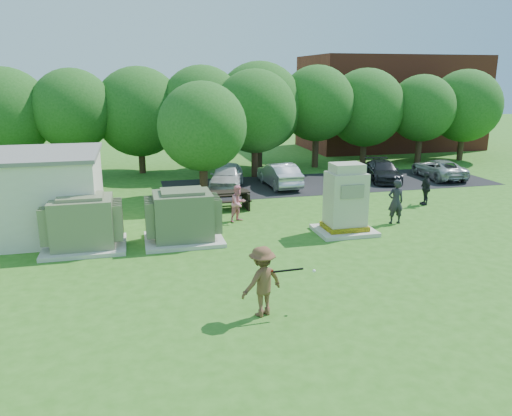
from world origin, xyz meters
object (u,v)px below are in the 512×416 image
object	(u,v)px
transformer_right	(183,217)
car_silver_a	(279,175)
generator_cabinet	(345,203)
car_white	(227,176)
batter	(262,281)
car_dark	(383,171)
picnic_table	(228,198)
person_by_generator	(396,202)
transformer_left	(83,224)
person_at_picnic	(238,203)
person_walking_right	(426,188)
car_silver_b	(438,169)

from	to	relation	value
transformer_right	car_silver_a	bearing A→B (deg)	53.54
generator_cabinet	car_white	distance (m)	9.98
batter	car_silver_a	bearing A→B (deg)	-131.24
car_dark	picnic_table	bearing A→B (deg)	-142.95
person_by_generator	car_white	world-z (taller)	person_by_generator
person_by_generator	transformer_left	bearing A→B (deg)	4.38
transformer_right	person_at_picnic	world-z (taller)	transformer_right
person_by_generator	car_white	size ratio (longest dim) A/B	0.46
batter	person_walking_right	bearing A→B (deg)	-161.77
transformer_left	person_walking_right	distance (m)	16.37
transformer_left	transformer_right	xyz separation A→B (m)	(3.70, 0.00, 0.00)
generator_cabinet	car_dark	world-z (taller)	generator_cabinet
batter	car_silver_a	xyz separation A→B (m)	(5.07, 15.57, -0.27)
transformer_right	car_silver_a	world-z (taller)	transformer_right
generator_cabinet	person_at_picnic	bearing A→B (deg)	145.79
generator_cabinet	car_silver_a	size ratio (longest dim) A/B	0.68
picnic_table	car_dark	xyz separation A→B (m)	(10.56, 4.39, 0.07)
car_white	transformer_right	bearing A→B (deg)	-94.65
person_by_generator	car_silver_b	size ratio (longest dim) A/B	0.45
generator_cabinet	person_by_generator	xyz separation A→B (m)	(2.69, 0.71, -0.28)
batter	car_white	bearing A→B (deg)	-120.36
generator_cabinet	car_silver_b	bearing A→B (deg)	41.45
picnic_table	person_walking_right	size ratio (longest dim) A/B	1.20
picnic_table	person_walking_right	xyz separation A→B (m)	(9.77, -1.57, 0.30)
transformer_right	generator_cabinet	distance (m)	6.60
person_walking_right	car_dark	size ratio (longest dim) A/B	0.40
generator_cabinet	picnic_table	distance (m)	6.36
person_at_picnic	car_dark	bearing A→B (deg)	0.54
transformer_left	person_walking_right	size ratio (longest dim) A/B	1.78
car_silver_a	car_silver_b	xyz separation A→B (m)	(10.50, -0.05, -0.10)
picnic_table	batter	xyz separation A→B (m)	(-1.21, -11.26, 0.43)
person_by_generator	car_white	xyz separation A→B (m)	(-5.87, 8.73, -0.25)
person_by_generator	person_walking_right	xyz separation A→B (m)	(3.13, 2.65, -0.14)
car_silver_b	picnic_table	bearing A→B (deg)	20.25
person_walking_right	car_white	xyz separation A→B (m)	(-9.00, 6.08, -0.11)
picnic_table	car_silver_b	xyz separation A→B (m)	(14.36, 4.26, 0.06)
picnic_table	car_silver_a	world-z (taller)	car_silver_a
batter	car_white	world-z (taller)	batter
car_silver_b	transformer_left	bearing A→B (deg)	26.62
batter	person_at_picnic	distance (m)	9.08
car_dark	transformer_left	bearing A→B (deg)	-137.82
transformer_right	car_silver_a	size ratio (longest dim) A/B	0.70
transformer_right	car_dark	size ratio (longest dim) A/B	0.72
transformer_right	car_white	xyz separation A→B (m)	(3.40, 8.99, -0.24)
batter	transformer_left	bearing A→B (deg)	-76.15
batter	generator_cabinet	bearing A→B (deg)	-152.39
generator_cabinet	batter	xyz separation A→B (m)	(-5.16, -6.33, -0.30)
picnic_table	car_dark	world-z (taller)	car_dark
person_by_generator	person_at_picnic	bearing A→B (deg)	-13.22
person_walking_right	car_silver_a	xyz separation A→B (m)	(-5.91, 5.88, -0.14)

